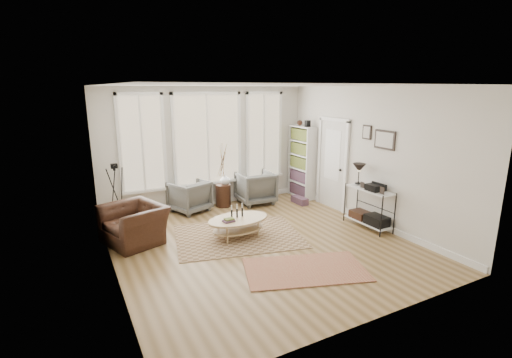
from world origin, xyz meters
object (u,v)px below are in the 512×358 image
armchair_left (189,196)px  bookcase (302,162)px  side_table (223,177)px  low_shelf (369,204)px  accent_chair (134,224)px  armchair_right (255,188)px  coffee_table (238,222)px

armchair_left → bookcase: bearing=154.3°
side_table → low_shelf: bearing=-52.0°
accent_chair → side_table: bearing=98.7°
armchair_left → accent_chair: size_ratio=0.74×
bookcase → armchair_right: size_ratio=2.32×
coffee_table → armchair_left: 2.00m
bookcase → coffee_table: bearing=-147.2°
bookcase → accent_chair: (-4.53, -1.04, -0.60)m
coffee_table → accent_chair: 1.96m
bookcase → armchair_left: (-3.04, 0.22, -0.58)m
low_shelf → accent_chair: size_ratio=1.18×
bookcase → coffee_table: bookcase is taller
armchair_right → accent_chair: (-3.18, -1.13, -0.04)m
bookcase → armchair_left: bearing=175.8°
armchair_left → coffee_table: bearing=78.4°
coffee_table → armchair_left: size_ratio=1.57×
low_shelf → armchair_left: bearing=137.4°
side_table → accent_chair: (-2.35, -1.24, -0.39)m
low_shelf → coffee_table: bearing=163.5°
bookcase → coffee_table: (-2.70, -1.74, -0.65)m
low_shelf → accent_chair: (-4.47, 1.48, -0.15)m
bookcase → side_table: bookcase is taller
low_shelf → armchair_right: size_ratio=1.47×
bookcase → low_shelf: bearing=-91.3°
low_shelf → side_table: size_ratio=0.84×
low_shelf → accent_chair: 4.72m
bookcase → low_shelf: (-0.06, -2.52, -0.44)m
armchair_right → armchair_left: bearing=-1.1°
bookcase → accent_chair: 4.69m
armchair_right → low_shelf: bearing=120.0°
low_shelf → side_table: 3.47m
coffee_table → armchair_right: bearing=53.7°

